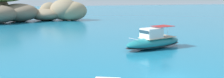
# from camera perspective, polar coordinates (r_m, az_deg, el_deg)

# --- Properties ---
(islet_small) EXTENTS (20.31, 15.37, 6.67)m
(islet_small) POSITION_cam_1_polar(r_m,az_deg,el_deg) (82.63, -11.44, 6.04)
(islet_small) COLOR #84755B
(islet_small) RESTS_ON ground
(motorboat_teal) EXTENTS (10.29, 5.29, 3.09)m
(motorboat_teal) POSITION_cam_1_polar(r_m,az_deg,el_deg) (36.76, 9.23, -0.55)
(motorboat_teal) COLOR #19727A
(motorboat_teal) RESTS_ON ground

